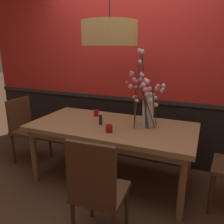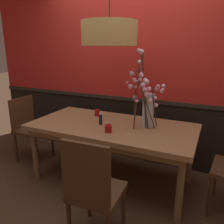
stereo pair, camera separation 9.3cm
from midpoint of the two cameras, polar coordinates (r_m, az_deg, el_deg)
The scene contains 11 objects.
ground_plane at distance 2.99m, azimuth -0.93°, elevation -16.74°, with size 24.00×24.00×0.00m, color #4C3321.
back_wall at distance 3.21m, azimuth 4.40°, elevation 10.86°, with size 4.84×0.14×2.68m.
dining_table at distance 2.69m, azimuth -0.99°, elevation -4.88°, with size 1.92×0.95×0.74m.
chair_far_side_right at distance 3.47m, azimuth 9.11°, elevation -2.55°, with size 0.44×0.42×0.95m.
chair_head_west_end at distance 3.50m, azimuth -21.54°, elevation -3.32°, with size 0.41×0.44×0.92m.
chair_near_side_right at distance 1.92m, azimuth -5.27°, elevation -18.68°, with size 0.44×0.43×0.96m.
vase_with_blossoms at distance 2.55m, azimuth 7.78°, elevation 2.24°, with size 0.43×0.33×0.87m.
candle_holder_nearer_center at distance 2.99m, azimuth -4.93°, elevation -0.21°, with size 0.07×0.07×0.08m.
candle_holder_nearer_edge at distance 2.41m, azimuth -1.85°, elevation -4.21°, with size 0.08×0.08×0.08m.
condiment_bottle at distance 2.65m, azimuth -3.92°, elevation -1.84°, with size 0.04×0.04×0.14m.
pendant_lamp at distance 2.46m, azimuth -1.82°, elevation 19.22°, with size 0.58×0.58×1.05m.
Camera 1 is at (0.98, -2.31, 1.61)m, focal length 36.14 mm.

